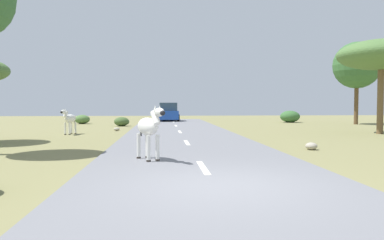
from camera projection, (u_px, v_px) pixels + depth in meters
The scene contains 13 objects.
ground_plane at pixel (223, 187), 7.27m from camera, with size 90.00×90.00×0.00m, color olive.
road at pixel (214, 186), 7.26m from camera, with size 6.00×64.00×0.05m, color slate.
lane_markings at pixel (223, 198), 6.26m from camera, with size 0.16×56.00×0.01m.
zebra_0 at pixel (149, 127), 10.46m from camera, with size 0.97×1.56×1.58m.
zebra_1 at pixel (69, 119), 19.93m from camera, with size 0.65×1.47×1.42m.
car_0 at pixel (168, 113), 35.08m from camera, with size 2.13×4.40×1.74m.
tree_0 at pixel (381, 55), 20.14m from camera, with size 4.70×4.70×5.20m.
tree_1 at pixel (357, 65), 29.69m from camera, with size 3.79×3.79×6.72m.
bush_2 at pixel (82, 119), 30.64m from camera, with size 1.26×1.13×0.75m, color #4C7038.
bush_3 at pixel (122, 122), 27.46m from camera, with size 1.14×1.02×0.68m, color #425B2D.
bush_4 at pixel (290, 117), 33.00m from camera, with size 1.77×1.60×1.06m, color #386633.
rock_0 at pixel (311, 146), 13.24m from camera, with size 0.42×0.44×0.27m, color #A89E8C.
rock_1 at pixel (117, 129), 22.59m from camera, with size 0.37×0.30×0.21m, color #A89E8C.
Camera 1 is at (-1.20, -7.13, 1.66)m, focal length 34.16 mm.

